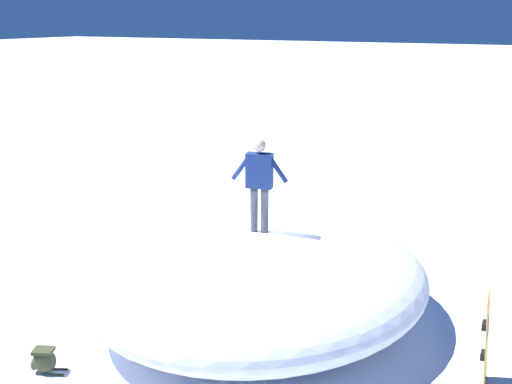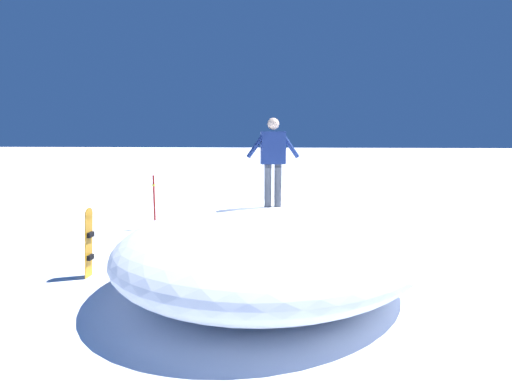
# 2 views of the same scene
# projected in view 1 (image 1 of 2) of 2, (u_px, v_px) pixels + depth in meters

# --- Properties ---
(ground) EXTENTS (240.00, 240.00, 0.00)m
(ground) POSITION_uv_depth(u_px,v_px,m) (250.00, 306.00, 11.47)
(ground) COLOR white
(snow_mound) EXTENTS (8.52, 8.62, 1.72)m
(snow_mound) POSITION_uv_depth(u_px,v_px,m) (258.00, 278.00, 10.73)
(snow_mound) COLOR white
(snow_mound) RESTS_ON ground
(snowboarder_standing) EXTENTS (1.04, 0.32, 1.74)m
(snowboarder_standing) POSITION_uv_depth(u_px,v_px,m) (259.00, 179.00, 10.32)
(snowboarder_standing) COLOR #333842
(snowboarder_standing) RESTS_ON snow_mound
(snowboard_primary_upright) EXTENTS (0.16, 0.29, 1.57)m
(snowboard_primary_upright) POSITION_uv_depth(u_px,v_px,m) (486.00, 335.00, 8.89)
(snowboard_primary_upright) COLOR orange
(snowboard_primary_upright) RESTS_ON ground
(backpack_near) EXTENTS (0.60, 0.42, 0.43)m
(backpack_near) POSITION_uv_depth(u_px,v_px,m) (44.00, 360.00, 9.27)
(backpack_near) COLOR #383D23
(backpack_near) RESTS_ON ground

